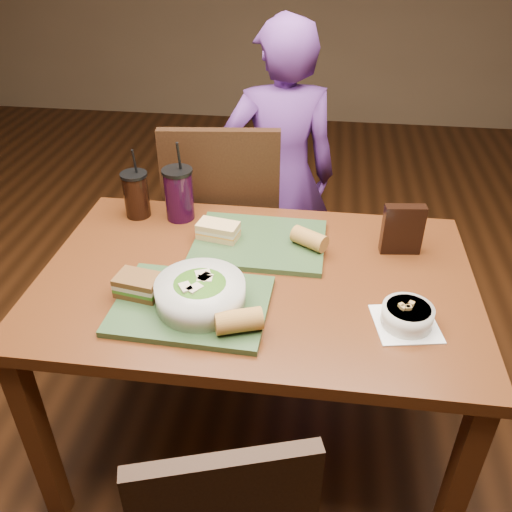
# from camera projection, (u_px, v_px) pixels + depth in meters

# --- Properties ---
(ground) EXTENTS (6.00, 6.00, 0.00)m
(ground) POSITION_uv_depth(u_px,v_px,m) (256.00, 436.00, 2.04)
(ground) COLOR #381C0B
(ground) RESTS_ON ground
(dining_table) EXTENTS (1.30, 0.85, 0.75)m
(dining_table) POSITION_uv_depth(u_px,v_px,m) (256.00, 299.00, 1.68)
(dining_table) COLOR #532810
(dining_table) RESTS_ON ground
(chair_far) EXTENTS (0.49, 0.49, 1.02)m
(chair_far) POSITION_uv_depth(u_px,v_px,m) (227.00, 225.00, 2.24)
(chair_far) COLOR black
(chair_far) RESTS_ON ground
(diner) EXTENTS (0.55, 0.42, 1.35)m
(diner) POSITION_uv_depth(u_px,v_px,m) (280.00, 179.00, 2.35)
(diner) COLOR #572B76
(diner) RESTS_ON ground
(tray_near) EXTENTS (0.43, 0.33, 0.02)m
(tray_near) POSITION_uv_depth(u_px,v_px,m) (192.00, 305.00, 1.50)
(tray_near) COLOR #2D4725
(tray_near) RESTS_ON dining_table
(tray_far) EXTENTS (0.43, 0.33, 0.02)m
(tray_far) POSITION_uv_depth(u_px,v_px,m) (260.00, 242.00, 1.77)
(tray_far) COLOR #2D4725
(tray_far) RESTS_ON dining_table
(salad_bowl) EXTENTS (0.24, 0.24, 0.08)m
(salad_bowl) POSITION_uv_depth(u_px,v_px,m) (200.00, 292.00, 1.46)
(salad_bowl) COLOR silver
(salad_bowl) RESTS_ON tray_near
(soup_bowl) EXTENTS (0.19, 0.19, 0.07)m
(soup_bowl) POSITION_uv_depth(u_px,v_px,m) (407.00, 315.00, 1.43)
(soup_bowl) COLOR white
(soup_bowl) RESTS_ON dining_table
(sandwich_near) EXTENTS (0.14, 0.10, 0.06)m
(sandwich_near) POSITION_uv_depth(u_px,v_px,m) (139.00, 285.00, 1.51)
(sandwich_near) COLOR #593819
(sandwich_near) RESTS_ON tray_near
(sandwich_far) EXTENTS (0.14, 0.10, 0.05)m
(sandwich_far) POSITION_uv_depth(u_px,v_px,m) (218.00, 230.00, 1.76)
(sandwich_far) COLOR tan
(sandwich_far) RESTS_ON tray_far
(baguette_near) EXTENTS (0.13, 0.10, 0.06)m
(baguette_near) POSITION_uv_depth(u_px,v_px,m) (239.00, 321.00, 1.38)
(baguette_near) COLOR #AD7533
(baguette_near) RESTS_ON tray_near
(baguette_far) EXTENTS (0.13, 0.11, 0.06)m
(baguette_far) POSITION_uv_depth(u_px,v_px,m) (309.00, 239.00, 1.71)
(baguette_far) COLOR #AD7533
(baguette_far) RESTS_ON tray_far
(cup_cola) EXTENTS (0.09, 0.09, 0.25)m
(cup_cola) POSITION_uv_depth(u_px,v_px,m) (136.00, 194.00, 1.89)
(cup_cola) COLOR black
(cup_cola) RESTS_ON dining_table
(cup_berry) EXTENTS (0.11, 0.11, 0.29)m
(cup_berry) POSITION_uv_depth(u_px,v_px,m) (179.00, 194.00, 1.87)
(cup_berry) COLOR black
(cup_berry) RESTS_ON dining_table
(chip_bag) EXTENTS (0.13, 0.05, 0.16)m
(chip_bag) POSITION_uv_depth(u_px,v_px,m) (402.00, 229.00, 1.69)
(chip_bag) COLOR black
(chip_bag) RESTS_ON dining_table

